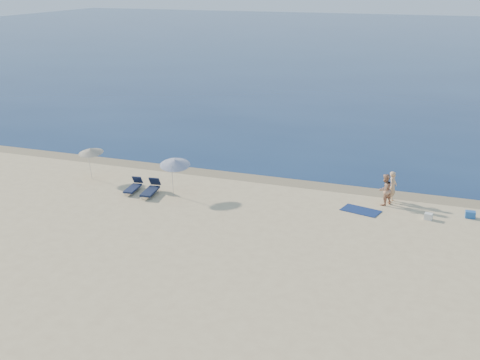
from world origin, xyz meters
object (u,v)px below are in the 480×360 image
at_px(person_left, 393,187).
at_px(blue_cooler, 470,215).
at_px(person_right, 385,190).
at_px(umbrella_near, 175,162).

relative_size(person_left, blue_cooler, 3.47).
bearing_deg(blue_cooler, person_right, 171.93).
distance_m(blue_cooler, umbrella_near, 15.87).
xyz_separation_m(person_right, umbrella_near, (-11.25, -2.42, 1.03)).
distance_m(person_right, blue_cooler, 4.46).
height_order(person_left, blue_cooler, person_left).
height_order(person_left, person_right, person_right).
height_order(person_right, umbrella_near, umbrella_near).
bearing_deg(umbrella_near, person_right, -9.93).
bearing_deg(person_right, umbrella_near, -41.15).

